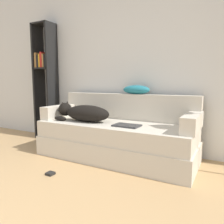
{
  "coord_description": "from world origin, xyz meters",
  "views": [
    {
      "loc": [
        1.33,
        -0.27,
        0.97
      ],
      "look_at": [
        0.05,
        2.06,
        0.61
      ],
      "focal_mm": 35.0,
      "sensor_mm": 36.0,
      "label": 1
    }
  ],
  "objects_px": {
    "throw_pillow": "(136,90)",
    "bookshelf": "(45,75)",
    "dog": "(83,113)",
    "laptop": "(127,125)",
    "couch": "(116,141)",
    "power_adapter": "(50,174)"
  },
  "relations": [
    {
      "from": "dog",
      "to": "bookshelf",
      "type": "height_order",
      "value": "bookshelf"
    },
    {
      "from": "dog",
      "to": "power_adapter",
      "type": "xyz_separation_m",
      "value": [
        0.07,
        -0.71,
        -0.56
      ]
    },
    {
      "from": "dog",
      "to": "bookshelf",
      "type": "bearing_deg",
      "value": 158.4
    },
    {
      "from": "couch",
      "to": "dog",
      "type": "xyz_separation_m",
      "value": [
        -0.43,
        -0.1,
        0.35
      ]
    },
    {
      "from": "throw_pillow",
      "to": "bookshelf",
      "type": "height_order",
      "value": "bookshelf"
    },
    {
      "from": "dog",
      "to": "laptop",
      "type": "relative_size",
      "value": 2.52
    },
    {
      "from": "dog",
      "to": "bookshelf",
      "type": "distance_m",
      "value": 1.31
    },
    {
      "from": "couch",
      "to": "throw_pillow",
      "type": "height_order",
      "value": "throw_pillow"
    },
    {
      "from": "couch",
      "to": "dog",
      "type": "distance_m",
      "value": 0.56
    },
    {
      "from": "power_adapter",
      "to": "couch",
      "type": "bearing_deg",
      "value": 66.27
    },
    {
      "from": "couch",
      "to": "throw_pillow",
      "type": "bearing_deg",
      "value": 69.26
    },
    {
      "from": "couch",
      "to": "laptop",
      "type": "height_order",
      "value": "laptop"
    },
    {
      "from": "dog",
      "to": "couch",
      "type": "bearing_deg",
      "value": 13.1
    },
    {
      "from": "throw_pillow",
      "to": "bookshelf",
      "type": "bearing_deg",
      "value": -179.81
    },
    {
      "from": "bookshelf",
      "to": "throw_pillow",
      "type": "bearing_deg",
      "value": 0.19
    },
    {
      "from": "couch",
      "to": "power_adapter",
      "type": "xyz_separation_m",
      "value": [
        -0.36,
        -0.81,
        -0.21
      ]
    },
    {
      "from": "laptop",
      "to": "throw_pillow",
      "type": "height_order",
      "value": "throw_pillow"
    },
    {
      "from": "laptop",
      "to": "bookshelf",
      "type": "height_order",
      "value": "bookshelf"
    },
    {
      "from": "dog",
      "to": "laptop",
      "type": "xyz_separation_m",
      "value": [
        0.65,
        -0.03,
        -0.1
      ]
    },
    {
      "from": "throw_pillow",
      "to": "bookshelf",
      "type": "relative_size",
      "value": 0.2
    },
    {
      "from": "throw_pillow",
      "to": "bookshelf",
      "type": "xyz_separation_m",
      "value": [
        -1.68,
        -0.01,
        0.22
      ]
    },
    {
      "from": "laptop",
      "to": "power_adapter",
      "type": "height_order",
      "value": "laptop"
    }
  ]
}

